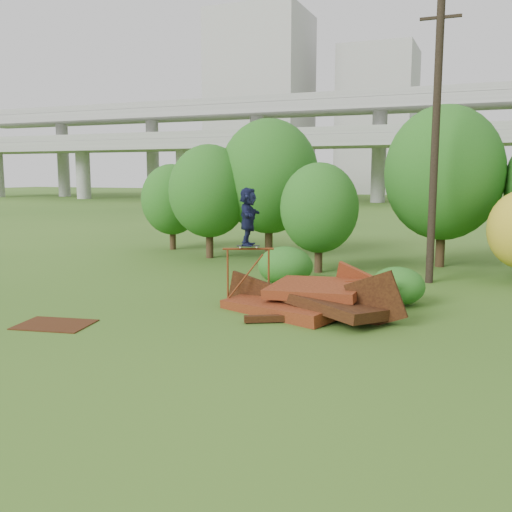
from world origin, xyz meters
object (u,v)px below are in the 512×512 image
at_px(skater, 248,217).
at_px(utility_pole, 435,141).
at_px(scrap_pile, 310,301).
at_px(flat_plate, 55,325).

xyz_separation_m(skater, utility_pole, (4.72, 5.91, 2.42)).
height_order(scrap_pile, skater, skater).
bearing_deg(scrap_pile, flat_plate, -147.42).
relative_size(skater, utility_pole, 0.17).
height_order(skater, utility_pole, utility_pole).
bearing_deg(scrap_pile, skater, 172.51).
height_order(skater, flat_plate, skater).
bearing_deg(flat_plate, scrap_pile, 32.58).
distance_m(skater, flat_plate, 6.21).
xyz_separation_m(skater, flat_plate, (-3.86, -4.04, -2.70)).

